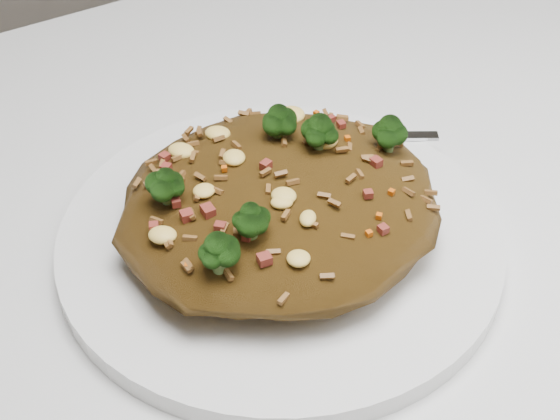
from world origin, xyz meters
name	(u,v)px	position (x,y,z in m)	size (l,w,h in m)	color
plate	(280,237)	(0.09, 0.04, 0.76)	(0.27, 0.27, 0.01)	white
fried_rice	(280,193)	(0.09, 0.04, 0.79)	(0.19, 0.18, 0.06)	brown
fork	(333,137)	(0.17, 0.10, 0.77)	(0.14, 0.10, 0.00)	silver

